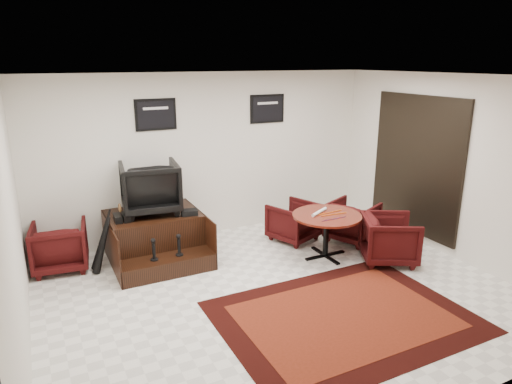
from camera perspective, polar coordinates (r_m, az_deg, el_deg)
ground at (r=6.24m, az=2.99°, el=-12.45°), size 6.00×6.00×0.00m
room_shell at (r=5.91m, az=6.12°, el=4.38°), size 6.02×5.02×2.81m
area_rug at (r=5.80m, az=10.91°, el=-15.05°), size 2.96×2.22×0.01m
shine_podium at (r=7.26m, az=-12.43°, el=-5.66°), size 1.39×1.43×0.72m
shine_chair at (r=7.14m, az=-13.11°, el=0.87°), size 0.94×0.89×0.87m
shoes_pair at (r=6.96m, az=-16.42°, el=-3.09°), size 0.23×0.28×0.10m
polish_kit at (r=7.00m, az=-8.33°, el=-2.54°), size 0.27×0.20×0.08m
umbrella_black at (r=6.95m, az=-18.60°, el=-6.28°), size 0.32×0.12×0.86m
umbrella_hooked at (r=7.07m, az=-18.64°, el=-5.57°), size 0.35×0.13×0.94m
armchair_side at (r=7.31m, az=-23.34°, el=-6.01°), size 0.83×0.79×0.77m
meeting_table at (r=7.13m, az=8.83°, el=-3.47°), size 1.06×1.06×0.70m
table_chair_back at (r=7.82m, az=4.68°, el=-3.46°), size 0.89×0.87×0.73m
table_chair_window at (r=7.93m, az=11.97°, el=-3.36°), size 0.92×0.95×0.75m
table_chair_corner at (r=7.25m, az=16.36°, el=-5.40°), size 1.01×1.03×0.80m
paper_roll at (r=7.13m, az=7.92°, el=-2.48°), size 0.39×0.25×0.05m
table_clutter at (r=7.10m, az=9.54°, el=-2.81°), size 0.57×0.31×0.01m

